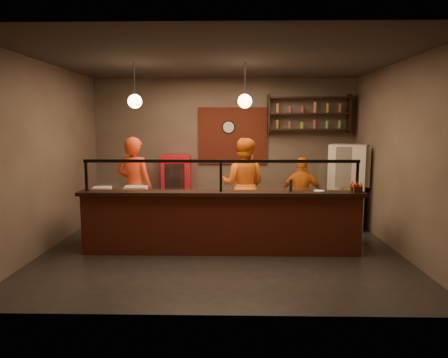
{
  "coord_description": "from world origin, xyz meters",
  "views": [
    {
      "loc": [
        0.19,
        -6.77,
        2.13
      ],
      "look_at": [
        0.04,
        0.3,
        1.19
      ],
      "focal_mm": 32.0,
      "sensor_mm": 36.0,
      "label": 1
    }
  ],
  "objects_px": {
    "wall_clock": "(229,127)",
    "pepper_mill": "(291,185)",
    "cook_mid": "(243,185)",
    "condiment_caddy": "(356,189)",
    "fridge": "(347,186)",
    "pizza_dough": "(245,197)",
    "cook_right": "(302,194)",
    "cook_left": "(135,187)",
    "red_cooler": "(176,188)"
  },
  "relations": [
    {
      "from": "cook_mid",
      "to": "fridge",
      "type": "height_order",
      "value": "cook_mid"
    },
    {
      "from": "cook_right",
      "to": "fridge",
      "type": "bearing_deg",
      "value": -142.74
    },
    {
      "from": "pepper_mill",
      "to": "condiment_caddy",
      "type": "bearing_deg",
      "value": -2.29
    },
    {
      "from": "fridge",
      "to": "condiment_caddy",
      "type": "relative_size",
      "value": 10.04
    },
    {
      "from": "fridge",
      "to": "condiment_caddy",
      "type": "xyz_separation_m",
      "value": [
        -0.4,
        -1.9,
        0.24
      ]
    },
    {
      "from": "pizza_dough",
      "to": "cook_right",
      "type": "bearing_deg",
      "value": 43.78
    },
    {
      "from": "cook_mid",
      "to": "pizza_dough",
      "type": "bearing_deg",
      "value": 103.73
    },
    {
      "from": "cook_right",
      "to": "fridge",
      "type": "xyz_separation_m",
      "value": [
        1.0,
        0.35,
        0.12
      ]
    },
    {
      "from": "fridge",
      "to": "pepper_mill",
      "type": "xyz_separation_m",
      "value": [
        -1.46,
        -1.86,
        0.29
      ]
    },
    {
      "from": "cook_left",
      "to": "red_cooler",
      "type": "bearing_deg",
      "value": -102.33
    },
    {
      "from": "wall_clock",
      "to": "pepper_mill",
      "type": "relative_size",
      "value": 1.46
    },
    {
      "from": "cook_right",
      "to": "pizza_dough",
      "type": "xyz_separation_m",
      "value": [
        -1.18,
        -1.14,
        0.15
      ]
    },
    {
      "from": "cook_right",
      "to": "condiment_caddy",
      "type": "bearing_deg",
      "value": 129.05
    },
    {
      "from": "cook_mid",
      "to": "cook_right",
      "type": "xyz_separation_m",
      "value": [
        1.19,
        -0.01,
        -0.19
      ]
    },
    {
      "from": "cook_right",
      "to": "red_cooler",
      "type": "bearing_deg",
      "value": -1.59
    },
    {
      "from": "condiment_caddy",
      "to": "wall_clock",
      "type": "bearing_deg",
      "value": 126.86
    },
    {
      "from": "wall_clock",
      "to": "red_cooler",
      "type": "bearing_deg",
      "value": -165.28
    },
    {
      "from": "wall_clock",
      "to": "cook_mid",
      "type": "height_order",
      "value": "wall_clock"
    },
    {
      "from": "red_cooler",
      "to": "pepper_mill",
      "type": "distance_m",
      "value": 3.33
    },
    {
      "from": "cook_mid",
      "to": "fridge",
      "type": "xyz_separation_m",
      "value": [
        2.19,
        0.35,
        -0.07
      ]
    },
    {
      "from": "fridge",
      "to": "red_cooler",
      "type": "height_order",
      "value": "fridge"
    },
    {
      "from": "condiment_caddy",
      "to": "fridge",
      "type": "bearing_deg",
      "value": 78.1
    },
    {
      "from": "pepper_mill",
      "to": "red_cooler",
      "type": "bearing_deg",
      "value": 132.23
    },
    {
      "from": "cook_left",
      "to": "condiment_caddy",
      "type": "xyz_separation_m",
      "value": [
        3.91,
        -1.18,
        0.15
      ]
    },
    {
      "from": "cook_mid",
      "to": "fridge",
      "type": "relative_size",
      "value": 1.08
    },
    {
      "from": "cook_right",
      "to": "pepper_mill",
      "type": "height_order",
      "value": "cook_right"
    },
    {
      "from": "wall_clock",
      "to": "fridge",
      "type": "xyz_separation_m",
      "value": [
        2.5,
        -0.9,
        -1.23
      ]
    },
    {
      "from": "cook_right",
      "to": "pizza_dough",
      "type": "relative_size",
      "value": 2.63
    },
    {
      "from": "cook_left",
      "to": "pepper_mill",
      "type": "height_order",
      "value": "cook_left"
    },
    {
      "from": "pizza_dough",
      "to": "fridge",
      "type": "bearing_deg",
      "value": 34.25
    },
    {
      "from": "red_cooler",
      "to": "pizza_dough",
      "type": "distance_m",
      "value": 2.57
    },
    {
      "from": "cook_left",
      "to": "cook_right",
      "type": "distance_m",
      "value": 3.34
    },
    {
      "from": "fridge",
      "to": "condiment_caddy",
      "type": "height_order",
      "value": "fridge"
    },
    {
      "from": "cook_right",
      "to": "fridge",
      "type": "relative_size",
      "value": 0.86
    },
    {
      "from": "pepper_mill",
      "to": "cook_left",
      "type": "bearing_deg",
      "value": 158.25
    },
    {
      "from": "red_cooler",
      "to": "cook_mid",
      "type": "bearing_deg",
      "value": -36.24
    },
    {
      "from": "fridge",
      "to": "condiment_caddy",
      "type": "distance_m",
      "value": 1.95
    },
    {
      "from": "red_cooler",
      "to": "pizza_dough",
      "type": "bearing_deg",
      "value": -58.3
    },
    {
      "from": "wall_clock",
      "to": "cook_left",
      "type": "distance_m",
      "value": 2.68
    },
    {
      "from": "cook_mid",
      "to": "condiment_caddy",
      "type": "distance_m",
      "value": 2.38
    },
    {
      "from": "cook_left",
      "to": "red_cooler",
      "type": "relative_size",
      "value": 1.3
    },
    {
      "from": "cook_left",
      "to": "cook_mid",
      "type": "distance_m",
      "value": 2.15
    },
    {
      "from": "cook_right",
      "to": "cook_left",
      "type": "bearing_deg",
      "value": 24.15
    },
    {
      "from": "wall_clock",
      "to": "pepper_mill",
      "type": "bearing_deg",
      "value": -69.29
    },
    {
      "from": "cook_mid",
      "to": "pepper_mill",
      "type": "relative_size",
      "value": 9.18
    },
    {
      "from": "wall_clock",
      "to": "cook_left",
      "type": "relative_size",
      "value": 0.16
    },
    {
      "from": "red_cooler",
      "to": "fridge",
      "type": "bearing_deg",
      "value": -13.16
    },
    {
      "from": "pizza_dough",
      "to": "wall_clock",
      "type": "bearing_deg",
      "value": 97.52
    },
    {
      "from": "wall_clock",
      "to": "condiment_caddy",
      "type": "distance_m",
      "value": 3.64
    },
    {
      "from": "cook_left",
      "to": "fridge",
      "type": "distance_m",
      "value": 4.37
    }
  ]
}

